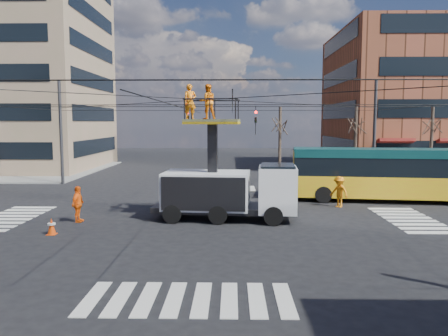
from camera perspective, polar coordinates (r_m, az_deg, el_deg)
ground at (r=21.98m, az=-2.08°, el=-6.62°), size 120.00×120.00×0.00m
sidewalk_ne at (r=47.05m, az=25.97°, el=-0.39°), size 18.00×18.00×0.12m
sidewalk_nw at (r=48.11m, az=-26.40°, el=-0.29°), size 18.00×18.00×0.12m
crosswalks at (r=21.98m, az=-2.08°, el=-6.60°), size 22.40×22.40×0.02m
building_tower at (r=51.98m, az=-26.63°, el=16.70°), size 18.06×16.06×30.00m
building_ne at (r=49.97m, az=25.92°, el=7.93°), size 20.06×16.06×14.00m
overhead_network at (r=21.86m, az=-2.25°, el=4.65°), size 24.24×24.24×8.00m
tree_a at (r=35.12m, az=7.33°, el=5.67°), size 2.00×2.00×6.00m
tree_b at (r=36.27m, az=16.84°, el=5.47°), size 2.00×2.00×6.00m
tree_c at (r=38.33m, az=25.54°, el=5.15°), size 2.00×2.00×6.00m
utility_truck at (r=21.51m, az=0.60°, el=-1.13°), size 7.16×3.11×6.67m
city_bus at (r=28.42m, az=20.92°, el=-0.62°), size 11.96×3.95×3.20m
traffic_cone at (r=20.27m, az=-21.60°, el=-7.08°), size 0.36×0.36×0.72m
worker_ground at (r=22.20m, az=-18.55°, el=-4.49°), size 0.55×1.07×1.76m
flagger at (r=25.56m, az=14.81°, el=-3.02°), size 1.24×1.29×1.76m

